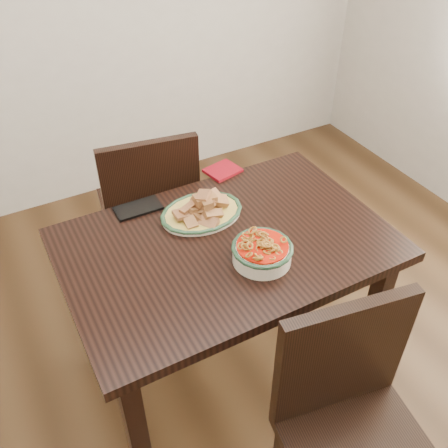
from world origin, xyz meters
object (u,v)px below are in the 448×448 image
chair_far (150,205)px  noodle_bowl (262,250)px  dining_table (227,263)px  fish_plate (201,206)px  smartphone (138,208)px  chair_near (352,420)px

chair_far → noodle_bowl: size_ratio=4.33×
dining_table → chair_far: size_ratio=1.27×
dining_table → chair_far: 0.66m
dining_table → fish_plate: bearing=94.5°
dining_table → smartphone: bearing=123.2°
chair_near → fish_plate: 0.87m
chair_near → fish_plate: chair_near is taller
dining_table → smartphone: size_ratio=6.60×
dining_table → chair_near: size_ratio=1.27×
chair_far → smartphone: 0.44m
chair_far → fish_plate: chair_far is taller
chair_near → smartphone: (-0.28, 0.96, 0.26)m
dining_table → chair_near: bearing=-83.3°
chair_near → chair_far: bearing=105.2°
fish_plate → noodle_bowl: size_ratio=1.48×
chair_far → noodle_bowl: (0.11, -0.78, 0.29)m
noodle_bowl → smartphone: size_ratio=1.20×
smartphone → fish_plate: bearing=-36.9°
chair_far → smartphone: size_ratio=5.20×
dining_table → fish_plate: (-0.01, 0.17, 0.15)m
chair_near → noodle_bowl: bearing=101.7°
smartphone → noodle_bowl: bearing=-60.0°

